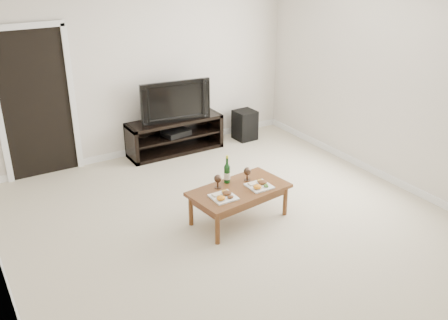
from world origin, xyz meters
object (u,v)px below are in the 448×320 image
at_px(media_console, 175,136).
at_px(subwoofer, 245,125).
at_px(coffee_table, 239,204).
at_px(television, 173,100).

relative_size(media_console, subwoofer, 3.04).
height_order(subwoofer, coffee_table, subwoofer).
bearing_deg(television, media_console, 0.00).
distance_m(media_console, subwoofer, 1.26).
bearing_deg(television, coffee_table, -89.79).
distance_m(subwoofer, coffee_table, 2.67).
height_order(television, coffee_table, television).
distance_m(television, coffee_table, 2.40).
xyz_separation_m(media_console, subwoofer, (1.25, -0.09, -0.03)).
bearing_deg(media_console, television, 0.00).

